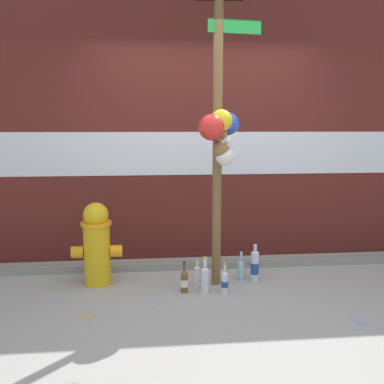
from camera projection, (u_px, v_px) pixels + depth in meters
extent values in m
plane|color=#9E9B93|center=(223.00, 306.00, 3.60)|extent=(14.00, 14.00, 0.00)
cube|color=#561E19|center=(203.00, 127.00, 4.83)|extent=(10.00, 0.20, 3.07)
cube|color=silver|center=(173.00, 154.00, 4.74)|extent=(5.83, 0.01, 0.49)
cube|color=gray|center=(208.00, 264.00, 4.58)|extent=(8.00, 0.12, 0.08)
cylinder|color=brown|center=(217.00, 134.00, 3.90)|extent=(0.09, 0.09, 2.95)
cube|color=#198C33|center=(235.00, 26.00, 3.76)|extent=(0.50, 0.07, 0.12)
sphere|color=yellow|center=(221.00, 121.00, 3.76)|extent=(0.21, 0.21, 0.21)
sphere|color=blue|center=(228.00, 124.00, 3.96)|extent=(0.22, 0.22, 0.22)
sphere|color=red|center=(211.00, 127.00, 3.71)|extent=(0.24, 0.24, 0.24)
sphere|color=brown|center=(221.00, 150.00, 3.79)|extent=(0.15, 0.15, 0.15)
sphere|color=brown|center=(221.00, 137.00, 3.77)|extent=(0.11, 0.11, 0.11)
sphere|color=brown|center=(217.00, 133.00, 3.76)|extent=(0.04, 0.04, 0.04)
sphere|color=brown|center=(225.00, 133.00, 3.77)|extent=(0.04, 0.04, 0.04)
sphere|color=brown|center=(222.00, 137.00, 3.72)|extent=(0.04, 0.04, 0.04)
sphere|color=silver|center=(225.00, 157.00, 3.81)|extent=(0.17, 0.17, 0.17)
sphere|color=silver|center=(225.00, 142.00, 3.79)|extent=(0.12, 0.12, 0.12)
sphere|color=silver|center=(221.00, 138.00, 3.78)|extent=(0.05, 0.05, 0.05)
sphere|color=silver|center=(229.00, 138.00, 3.79)|extent=(0.05, 0.05, 0.05)
sphere|color=#9D9992|center=(226.00, 142.00, 3.74)|extent=(0.04, 0.04, 0.04)
cylinder|color=gold|center=(97.00, 254.00, 4.09)|extent=(0.26, 0.26, 0.60)
cylinder|color=orange|center=(96.00, 223.00, 4.04)|extent=(0.30, 0.30, 0.03)
sphere|color=gold|center=(96.00, 215.00, 4.03)|extent=(0.25, 0.25, 0.25)
cylinder|color=orange|center=(78.00, 252.00, 4.07)|extent=(0.12, 0.12, 0.12)
cylinder|color=orange|center=(116.00, 251.00, 4.10)|extent=(0.12, 0.12, 0.12)
cylinder|color=silver|center=(255.00, 267.00, 4.19)|extent=(0.08, 0.08, 0.30)
cone|color=silver|center=(255.00, 251.00, 4.16)|extent=(0.08, 0.08, 0.03)
cylinder|color=silver|center=(255.00, 246.00, 4.15)|extent=(0.04, 0.04, 0.06)
cylinder|color=#1E478C|center=(255.00, 268.00, 4.19)|extent=(0.08, 0.08, 0.12)
cylinder|color=black|center=(255.00, 243.00, 4.15)|extent=(0.04, 0.04, 0.01)
cylinder|color=brown|center=(184.00, 283.00, 3.91)|extent=(0.07, 0.07, 0.18)
cone|color=brown|center=(184.00, 272.00, 3.89)|extent=(0.07, 0.07, 0.03)
cylinder|color=brown|center=(184.00, 267.00, 3.88)|extent=(0.02, 0.02, 0.08)
cylinder|color=silver|center=(184.00, 283.00, 3.91)|extent=(0.07, 0.07, 0.07)
cylinder|color=black|center=(184.00, 262.00, 3.88)|extent=(0.03, 0.03, 0.01)
cylinder|color=silver|center=(205.00, 281.00, 3.89)|extent=(0.07, 0.07, 0.23)
cone|color=silver|center=(205.00, 268.00, 3.87)|extent=(0.07, 0.07, 0.03)
cylinder|color=silver|center=(205.00, 262.00, 3.86)|extent=(0.04, 0.04, 0.08)
cylinder|color=gold|center=(205.00, 258.00, 3.85)|extent=(0.04, 0.04, 0.01)
cylinder|color=silver|center=(197.00, 277.00, 4.02)|extent=(0.06, 0.06, 0.20)
cone|color=silver|center=(197.00, 266.00, 4.00)|extent=(0.06, 0.06, 0.03)
cylinder|color=silver|center=(197.00, 263.00, 4.00)|extent=(0.02, 0.02, 0.05)
cylinder|color=gold|center=(197.00, 259.00, 3.99)|extent=(0.03, 0.03, 0.01)
cylinder|color=#93CCE0|center=(241.00, 271.00, 4.22)|extent=(0.06, 0.06, 0.19)
cone|color=#93CCE0|center=(241.00, 261.00, 4.20)|extent=(0.06, 0.06, 0.02)
cylinder|color=#93CCE0|center=(241.00, 255.00, 4.19)|extent=(0.03, 0.03, 0.10)
cylinder|color=black|center=(241.00, 250.00, 4.18)|extent=(0.03, 0.03, 0.01)
cylinder|color=silver|center=(225.00, 283.00, 3.88)|extent=(0.06, 0.06, 0.19)
cone|color=silver|center=(225.00, 272.00, 3.86)|extent=(0.06, 0.06, 0.02)
cylinder|color=silver|center=(225.00, 268.00, 3.85)|extent=(0.02, 0.02, 0.06)
cylinder|color=#1E478C|center=(225.00, 284.00, 3.88)|extent=(0.06, 0.06, 0.06)
cylinder|color=gold|center=(225.00, 264.00, 3.85)|extent=(0.03, 0.03, 0.01)
cube|color=tan|center=(86.00, 315.00, 3.43)|extent=(0.15, 0.17, 0.01)
cube|color=#8C99B2|center=(358.00, 320.00, 3.34)|extent=(0.10, 0.16, 0.01)
cube|color=#8C99B2|center=(158.00, 302.00, 3.69)|extent=(0.06, 0.16, 0.01)
cube|color=#8C99B2|center=(57.00, 303.00, 3.67)|extent=(0.14, 0.06, 0.01)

